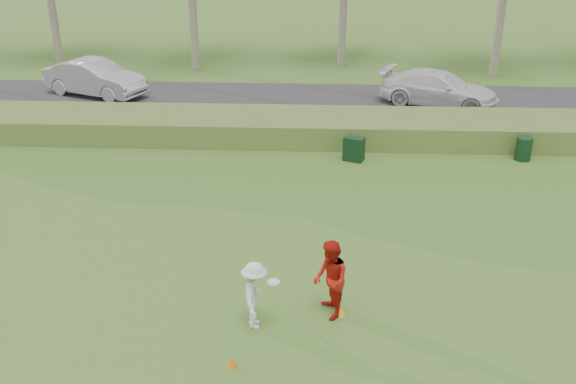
# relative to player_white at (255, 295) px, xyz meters

# --- Properties ---
(ground) EXTENTS (120.00, 120.00, 0.00)m
(ground) POSITION_rel_player_white_xyz_m (0.50, 0.18, -0.77)
(ground) COLOR #3C6722
(ground) RESTS_ON ground
(reed_strip) EXTENTS (80.00, 3.00, 0.90)m
(reed_strip) POSITION_rel_player_white_xyz_m (0.50, 12.18, -0.32)
(reed_strip) COLOR #516D2B
(reed_strip) RESTS_ON ground
(park_road) EXTENTS (80.00, 6.00, 0.06)m
(park_road) POSITION_rel_player_white_xyz_m (0.50, 17.18, -0.74)
(park_road) COLOR #2D2D2D
(park_road) RESTS_ON ground
(player_white) EXTENTS (0.82, 1.00, 1.54)m
(player_white) POSITION_rel_player_white_xyz_m (0.00, 0.00, 0.00)
(player_white) COLOR white
(player_white) RESTS_ON ground
(player_red) EXTENTS (0.88, 1.02, 1.82)m
(player_red) POSITION_rel_player_white_xyz_m (1.61, 0.47, 0.14)
(player_red) COLOR #B3180F
(player_red) RESTS_ON ground
(cone_orange) EXTENTS (0.19, 0.19, 0.21)m
(cone_orange) POSITION_rel_player_white_xyz_m (-0.32, -1.37, -0.67)
(cone_orange) COLOR orange
(cone_orange) RESTS_ON ground
(cone_yellow) EXTENTS (0.22, 0.22, 0.24)m
(cone_yellow) POSITION_rel_player_white_xyz_m (1.85, 0.48, -0.65)
(cone_yellow) COLOR #FCAF1A
(cone_yellow) RESTS_ON ground
(utility_cabinet) EXTENTS (0.80, 0.66, 0.86)m
(utility_cabinet) POSITION_rel_player_white_xyz_m (2.55, 9.89, -0.34)
(utility_cabinet) COLOR black
(utility_cabinet) RESTS_ON ground
(trash_bin) EXTENTS (0.73, 0.73, 0.84)m
(trash_bin) POSITION_rel_player_white_xyz_m (8.57, 10.26, -0.35)
(trash_bin) COLOR black
(trash_bin) RESTS_ON ground
(car_mid) EXTENTS (5.26, 3.54, 1.64)m
(car_mid) POSITION_rel_player_white_xyz_m (-9.21, 17.59, 0.11)
(car_mid) COLOR silver
(car_mid) RESTS_ON park_road
(car_right) EXTENTS (5.63, 3.96, 1.51)m
(car_right) POSITION_rel_player_white_xyz_m (6.62, 16.73, 0.05)
(car_right) COLOR silver
(car_right) RESTS_ON park_road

